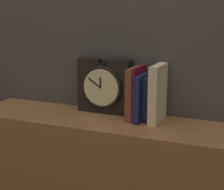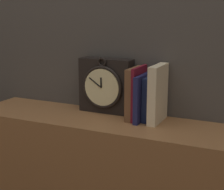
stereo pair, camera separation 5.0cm
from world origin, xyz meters
The scene contains 7 objects.
wall_back centered at (0.00, 0.17, 1.30)m, with size 6.00×0.05×2.60m.
clock centered at (-0.07, 0.10, 1.01)m, with size 0.22×0.08×0.23m.
book_slot0_brown centered at (0.07, 0.06, 0.99)m, with size 0.03×0.14×0.20m.
book_slot1_maroon centered at (0.09, 0.06, 1.00)m, with size 0.01×0.14×0.21m.
book_slot2_navy centered at (0.10, 0.05, 0.98)m, with size 0.02×0.16×0.18m.
book_slot3_navy centered at (0.13, 0.07, 0.98)m, with size 0.03×0.12×0.17m.
book_slot4_cream centered at (0.16, 0.06, 1.00)m, with size 0.03×0.15×0.22m.
Camera 1 is at (0.55, -1.28, 1.32)m, focal length 60.00 mm.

